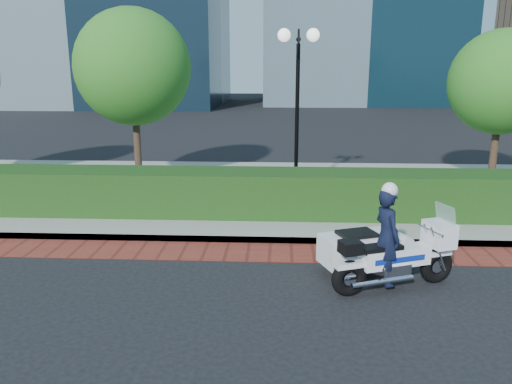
{
  "coord_description": "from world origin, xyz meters",
  "views": [
    {
      "loc": [
        0.61,
        -7.46,
        3.46
      ],
      "look_at": [
        0.11,
        2.28,
        1.0
      ],
      "focal_mm": 35.0,
      "sensor_mm": 36.0,
      "label": 1
    }
  ],
  "objects_px": {
    "lamppost": "(298,87)",
    "tree_c": "(502,82)",
    "police_motorcycle": "(380,247)",
    "tree_b": "(133,67)"
  },
  "relations": [
    {
      "from": "tree_b",
      "to": "lamppost",
      "type": "bearing_deg",
      "value": -16.11
    },
    {
      "from": "lamppost",
      "to": "tree_c",
      "type": "bearing_deg",
      "value": 13.3
    },
    {
      "from": "lamppost",
      "to": "tree_b",
      "type": "relative_size",
      "value": 0.86
    },
    {
      "from": "lamppost",
      "to": "tree_b",
      "type": "bearing_deg",
      "value": 163.89
    },
    {
      "from": "tree_b",
      "to": "police_motorcycle",
      "type": "height_order",
      "value": "tree_b"
    },
    {
      "from": "lamppost",
      "to": "police_motorcycle",
      "type": "xyz_separation_m",
      "value": [
        1.23,
        -4.94,
        -2.35
      ]
    },
    {
      "from": "lamppost",
      "to": "tree_b",
      "type": "distance_m",
      "value": 4.71
    },
    {
      "from": "lamppost",
      "to": "tree_c",
      "type": "height_order",
      "value": "tree_c"
    },
    {
      "from": "tree_c",
      "to": "lamppost",
      "type": "bearing_deg",
      "value": -166.7
    },
    {
      "from": "tree_c",
      "to": "police_motorcycle",
      "type": "bearing_deg",
      "value": -124.4
    }
  ]
}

